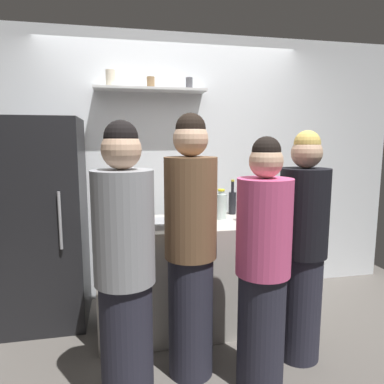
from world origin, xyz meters
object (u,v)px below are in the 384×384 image
at_px(utensil_holder, 209,221).
at_px(water_bottle_plastic, 221,206).
at_px(person_pink_top, 263,269).
at_px(wine_bottle_amber_glass, 184,203).
at_px(wine_bottle_pale_glass, 124,204).
at_px(person_brown_jacket, 191,250).
at_px(refrigerator, 45,223).
at_px(baking_pan, 170,223).
at_px(person_grey_hoodie, 125,275).
at_px(person_blonde, 302,250).
at_px(wine_bottle_green_glass, 246,210).
at_px(wine_bottle_dark_glass, 232,202).

distance_m(utensil_holder, water_bottle_plastic, 0.33).
relative_size(water_bottle_plastic, person_pink_top, 0.16).
bearing_deg(wine_bottle_amber_glass, water_bottle_plastic, -29.38).
xyz_separation_m(utensil_holder, person_pink_top, (0.19, -0.61, -0.17)).
height_order(wine_bottle_pale_glass, person_brown_jacket, person_brown_jacket).
distance_m(refrigerator, wine_bottle_amber_glass, 1.20).
bearing_deg(person_brown_jacket, wine_bottle_amber_glass, -10.05).
relative_size(refrigerator, person_brown_jacket, 1.01).
height_order(baking_pan, wine_bottle_amber_glass, wine_bottle_amber_glass).
bearing_deg(utensil_holder, person_grey_hoodie, -134.86).
distance_m(wine_bottle_pale_glass, water_bottle_plastic, 0.83).
xyz_separation_m(water_bottle_plastic, person_blonde, (0.41, -0.65, -0.21)).
relative_size(water_bottle_plastic, person_brown_jacket, 0.15).
xyz_separation_m(baking_pan, person_grey_hoodie, (-0.36, -0.75, -0.10)).
relative_size(baking_pan, water_bottle_plastic, 1.32).
relative_size(refrigerator, person_blonde, 1.07).
bearing_deg(refrigerator, utensil_holder, -22.74).
xyz_separation_m(refrigerator, wine_bottle_amber_glass, (1.19, -0.12, 0.15)).
bearing_deg(person_pink_top, refrigerator, 136.48).
distance_m(wine_bottle_pale_glass, wine_bottle_amber_glass, 0.52).
xyz_separation_m(baking_pan, person_brown_jacket, (0.06, -0.50, -0.06)).
relative_size(utensil_holder, wine_bottle_green_glass, 0.76).
bearing_deg(person_blonde, baking_pan, 70.78).
bearing_deg(person_pink_top, person_blonde, 24.03).
bearing_deg(baking_pan, person_blonde, -28.88).
bearing_deg(wine_bottle_amber_glass, utensil_holder, -75.14).
bearing_deg(person_grey_hoodie, baking_pan, 157.81).
height_order(utensil_holder, wine_bottle_pale_glass, wine_bottle_pale_glass).
bearing_deg(person_brown_jacket, water_bottle_plastic, -33.68).
height_order(refrigerator, utensil_holder, refrigerator).
distance_m(wine_bottle_pale_glass, wine_bottle_dark_glass, 0.97).
distance_m(wine_bottle_amber_glass, person_pink_top, 1.11).
height_order(utensil_holder, wine_bottle_green_glass, wine_bottle_green_glass).
xyz_separation_m(wine_bottle_pale_glass, person_pink_top, (0.82, -1.05, -0.25)).
relative_size(baking_pan, person_pink_top, 0.21).
height_order(refrigerator, baking_pan, refrigerator).
xyz_separation_m(water_bottle_plastic, person_pink_top, (0.01, -0.87, -0.24)).
xyz_separation_m(wine_bottle_dark_glass, person_pink_top, (-0.14, -1.05, -0.24)).
bearing_deg(water_bottle_plastic, wine_bottle_pale_glass, 167.87).
height_order(wine_bottle_green_glass, person_grey_hoodie, person_grey_hoodie).
distance_m(utensil_holder, wine_bottle_green_glass, 0.38).
height_order(refrigerator, person_pink_top, refrigerator).
bearing_deg(water_bottle_plastic, person_brown_jacket, -121.18).
height_order(utensil_holder, person_brown_jacket, person_brown_jacket).
height_order(person_grey_hoodie, person_blonde, person_grey_hoodie).
relative_size(wine_bottle_pale_glass, wine_bottle_amber_glass, 1.03).
relative_size(wine_bottle_pale_glass, water_bottle_plastic, 1.32).
relative_size(wine_bottle_pale_glass, wine_bottle_green_glass, 1.24).
bearing_deg(wine_bottle_amber_glass, person_pink_top, -73.56).
xyz_separation_m(person_pink_top, person_brown_jacket, (-0.42, 0.21, 0.08)).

